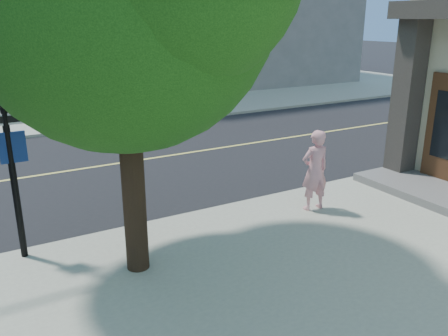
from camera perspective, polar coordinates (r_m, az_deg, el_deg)
sidewalk_ne at (r=32.93m, az=-5.49°, el=10.80°), size 29.00×25.00×0.12m
man_on_phone at (r=9.98m, az=11.05°, el=-0.28°), size 0.67×0.47×1.74m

